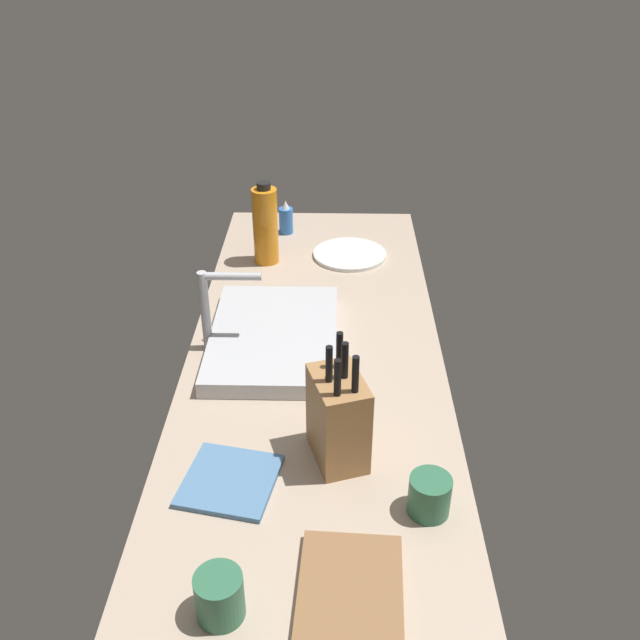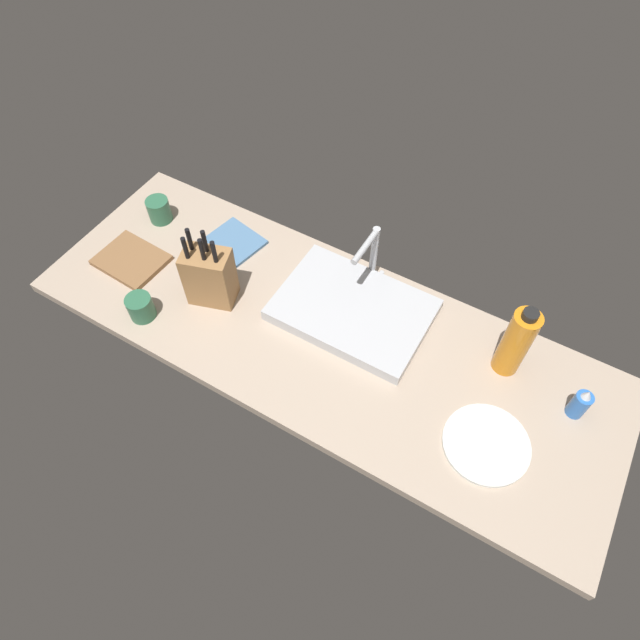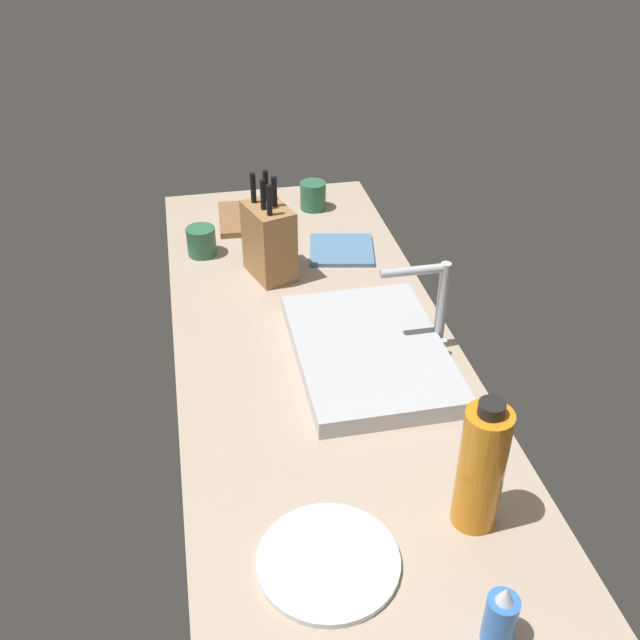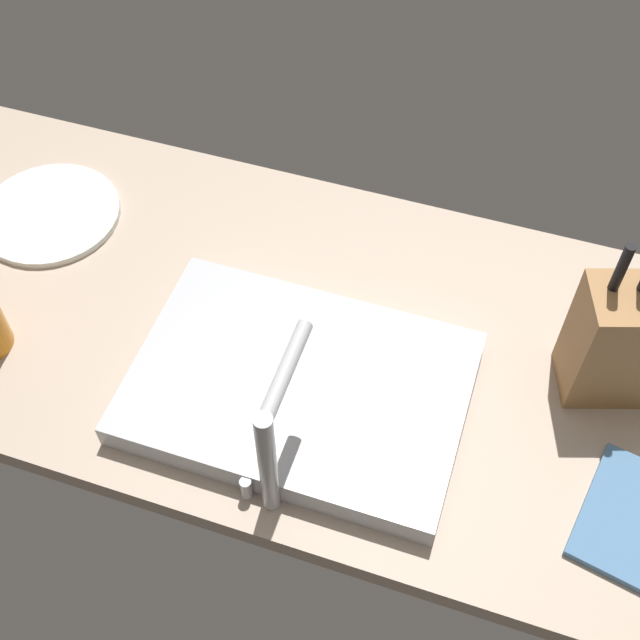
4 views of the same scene
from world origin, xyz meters
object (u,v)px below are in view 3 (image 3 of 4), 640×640
at_px(cutting_board, 248,218).
at_px(dish_towel, 341,250).
at_px(dinner_plate, 328,561).
at_px(coffee_mug, 201,241).
at_px(soap_bottle, 500,617).
at_px(water_bottle, 481,468).
at_px(sink_basin, 369,352).
at_px(knife_block, 269,240).
at_px(ceramic_cup, 313,196).
at_px(faucet, 434,298).

xyz_separation_m(cutting_board, dish_towel, (0.25, 0.24, -0.00)).
relative_size(dinner_plate, coffee_mug, 2.93).
xyz_separation_m(soap_bottle, water_bottle, (-0.22, 0.05, 0.07)).
distance_m(sink_basin, knife_block, 0.46).
height_order(dish_towel, coffee_mug, coffee_mug).
height_order(cutting_board, dish_towel, cutting_board).
height_order(dish_towel, ceramic_cup, ceramic_cup).
distance_m(faucet, cutting_board, 0.82).
height_order(water_bottle, dish_towel, water_bottle).
height_order(sink_basin, cutting_board, sink_basin).
xyz_separation_m(dinner_plate, ceramic_cup, (-1.32, 0.23, 0.04)).
bearing_deg(coffee_mug, cutting_board, 140.56).
xyz_separation_m(knife_block, water_bottle, (0.90, 0.23, 0.02)).
bearing_deg(water_bottle, faucet, 170.22).
relative_size(faucet, ceramic_cup, 2.52).
xyz_separation_m(sink_basin, dinner_plate, (0.52, -0.21, -0.02)).
xyz_separation_m(cutting_board, dinner_plate, (1.28, -0.02, -0.00)).
xyz_separation_m(sink_basin, coffee_mug, (-0.57, -0.34, 0.02)).
bearing_deg(sink_basin, dish_towel, 174.34).
relative_size(sink_basin, knife_block, 1.70).
distance_m(soap_bottle, coffee_mug, 1.32).
xyz_separation_m(sink_basin, dish_towel, (-0.50, 0.05, -0.02)).
height_order(soap_bottle, water_bottle, water_bottle).
xyz_separation_m(sink_basin, cutting_board, (-0.75, -0.19, -0.01)).
height_order(dinner_plate, ceramic_cup, ceramic_cup).
bearing_deg(faucet, dinner_plate, -33.11).
bearing_deg(knife_block, dish_towel, 93.34).
relative_size(cutting_board, dish_towel, 1.23).
relative_size(water_bottle, ceramic_cup, 3.04).
relative_size(sink_basin, dinner_plate, 1.99).
distance_m(soap_bottle, dish_towel, 1.21).
bearing_deg(coffee_mug, dinner_plate, 6.99).
xyz_separation_m(water_bottle, dish_towel, (-0.98, -0.01, -0.12)).
height_order(knife_block, ceramic_cup, knife_block).
distance_m(dinner_plate, dish_towel, 1.06).
height_order(soap_bottle, dinner_plate, soap_bottle).
xyz_separation_m(knife_block, ceramic_cup, (-0.38, 0.19, -0.06)).
distance_m(knife_block, coffee_mug, 0.24).
distance_m(soap_bottle, ceramic_cup, 1.50).
xyz_separation_m(sink_basin, soap_bottle, (0.70, 0.01, 0.03)).
relative_size(water_bottle, dish_towel, 1.47).
distance_m(soap_bottle, water_bottle, 0.24).
height_order(faucet, coffee_mug, faucet).
bearing_deg(sink_basin, faucet, 96.92).
bearing_deg(soap_bottle, ceramic_cup, 179.56).
relative_size(knife_block, ceramic_cup, 3.19).
relative_size(knife_block, cutting_board, 1.26).
distance_m(faucet, soap_bottle, 0.74).
bearing_deg(faucet, soap_bottle, -10.59).
distance_m(sink_basin, dish_towel, 0.51).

